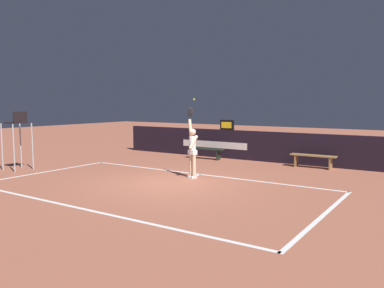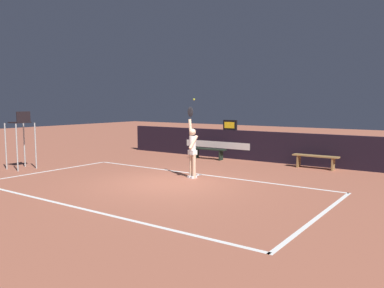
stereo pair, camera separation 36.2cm
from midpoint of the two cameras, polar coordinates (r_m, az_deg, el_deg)
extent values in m
plane|color=#A25943|center=(12.48, -2.51, -5.72)|extent=(60.00, 60.00, 0.00)
cube|color=white|center=(13.92, 2.04, -4.47)|extent=(10.10, 0.11, 0.00)
cube|color=white|center=(9.95, -15.44, -8.98)|extent=(10.10, 0.11, 0.00)
cube|color=white|center=(15.49, -19.62, -3.75)|extent=(0.11, 5.52, 0.00)
cube|color=white|center=(9.44, 19.27, -9.92)|extent=(0.11, 5.52, 0.00)
cube|color=white|center=(13.80, 1.70, -4.57)|extent=(0.11, 0.30, 0.00)
cube|color=black|center=(17.44, 9.57, -0.26)|extent=(13.72, 0.22, 1.31)
cube|color=silver|center=(18.21, 4.19, -0.10)|extent=(3.45, 0.01, 0.31)
cube|color=black|center=(17.91, 6.19, 2.79)|extent=(0.66, 0.14, 0.46)
cube|color=yellow|center=(17.85, 6.07, 2.78)|extent=(0.51, 0.01, 0.28)
cylinder|color=beige|center=(13.14, 1.09, -3.25)|extent=(0.12, 0.12, 0.84)
cylinder|color=beige|center=(13.25, 0.65, -3.18)|extent=(0.12, 0.12, 0.84)
cube|color=white|center=(13.19, 1.02, -4.91)|extent=(0.15, 0.26, 0.07)
cube|color=white|center=(13.30, 0.58, -4.82)|extent=(0.15, 0.26, 0.07)
cylinder|color=white|center=(13.10, 0.87, -0.12)|extent=(0.22, 0.22, 0.59)
cube|color=white|center=(13.13, 0.87, -1.23)|extent=(0.29, 0.26, 0.16)
sphere|color=beige|center=(13.06, 0.88, 1.77)|extent=(0.22, 0.22, 0.22)
cylinder|color=beige|center=(13.13, 0.55, 2.43)|extent=(0.18, 0.13, 0.57)
cylinder|color=beige|center=(12.97, 1.01, 0.27)|extent=(0.18, 0.39, 0.46)
ellipsoid|color=black|center=(13.11, 0.55, 4.74)|extent=(0.29, 0.10, 0.35)
cylinder|color=black|center=(13.11, 0.55, 3.91)|extent=(0.03, 0.03, 0.18)
sphere|color=#CEE230|center=(13.04, 1.09, 6.56)|extent=(0.07, 0.07, 0.07)
cylinder|color=#AFB4B4|center=(16.77, -22.82, -0.08)|extent=(0.05, 0.05, 1.78)
cylinder|color=#AFB4B4|center=(16.38, -25.09, -0.31)|extent=(0.05, 0.05, 1.78)
cylinder|color=#AFB4B4|center=(16.13, -21.38, -0.25)|extent=(0.05, 0.05, 1.78)
cylinder|color=#AFB4B4|center=(15.73, -23.70, -0.50)|extent=(0.05, 0.05, 1.78)
cube|color=black|center=(16.18, -23.38, 2.92)|extent=(0.61, 0.61, 0.04)
cube|color=black|center=(15.94, -22.90, 3.70)|extent=(0.04, 0.55, 0.40)
cube|color=black|center=(17.62, 3.03, -0.73)|extent=(1.69, 0.44, 0.05)
cube|color=black|center=(17.96, 1.26, -1.34)|extent=(0.08, 0.32, 0.47)
cube|color=black|center=(17.35, 4.87, -1.63)|extent=(0.08, 0.32, 0.47)
cube|color=olive|center=(15.86, 18.30, -1.68)|extent=(1.77, 0.36, 0.05)
cube|color=olive|center=(16.09, 15.99, -2.39)|extent=(0.06, 0.32, 0.49)
cube|color=olive|center=(15.71, 20.61, -2.74)|extent=(0.06, 0.32, 0.49)
camera|label=1|loc=(0.18, -89.21, 0.08)|focal=36.36mm
camera|label=2|loc=(0.18, 90.79, -0.08)|focal=36.36mm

